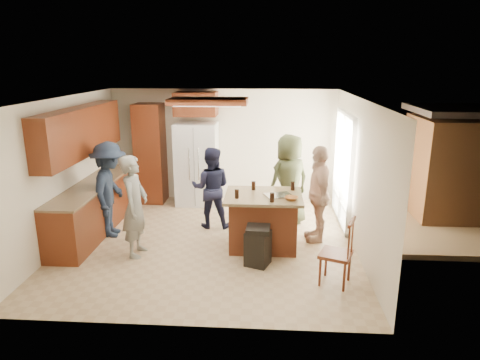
# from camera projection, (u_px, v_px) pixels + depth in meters

# --- Properties ---
(room_shell) EXTENTS (8.00, 5.20, 5.00)m
(room_shell) POSITION_uv_depth(u_px,v_px,m) (435.00, 175.00, 8.63)
(room_shell) COLOR tan
(room_shell) RESTS_ON ground
(person_front_left) EXTENTS (0.46, 0.62, 1.67)m
(person_front_left) POSITION_uv_depth(u_px,v_px,m) (135.00, 206.00, 6.86)
(person_front_left) COLOR gray
(person_front_left) RESTS_ON ground
(person_behind_left) EXTENTS (0.76, 0.48, 1.55)m
(person_behind_left) POSITION_uv_depth(u_px,v_px,m) (211.00, 188.00, 8.06)
(person_behind_left) COLOR #191B32
(person_behind_left) RESTS_ON ground
(person_behind_right) EXTENTS (1.04, 0.94, 1.78)m
(person_behind_right) POSITION_uv_depth(u_px,v_px,m) (289.00, 180.00, 8.13)
(person_behind_right) COLOR #333921
(person_behind_right) RESTS_ON ground
(person_side_right) EXTENTS (0.56, 1.02, 1.71)m
(person_side_right) POSITION_uv_depth(u_px,v_px,m) (318.00, 194.00, 7.44)
(person_side_right) COLOR tan
(person_side_right) RESTS_ON ground
(person_counter) EXTENTS (0.62, 1.16, 1.73)m
(person_counter) POSITION_uv_depth(u_px,v_px,m) (110.00, 190.00, 7.63)
(person_counter) COLOR #1B2537
(person_counter) RESTS_ON ground
(left_cabinetry) EXTENTS (0.64, 3.00, 2.30)m
(left_cabinetry) POSITION_uv_depth(u_px,v_px,m) (90.00, 181.00, 7.82)
(left_cabinetry) COLOR maroon
(left_cabinetry) RESTS_ON ground
(back_wall_units) EXTENTS (1.80, 0.60, 2.45)m
(back_wall_units) POSITION_uv_depth(u_px,v_px,m) (162.00, 141.00, 9.38)
(back_wall_units) COLOR maroon
(back_wall_units) RESTS_ON ground
(refrigerator) EXTENTS (0.90, 0.76, 1.80)m
(refrigerator) POSITION_uv_depth(u_px,v_px,m) (197.00, 164.00, 9.39)
(refrigerator) COLOR white
(refrigerator) RESTS_ON ground
(kitchen_island) EXTENTS (1.28, 1.03, 0.93)m
(kitchen_island) POSITION_uv_depth(u_px,v_px,m) (263.00, 220.00, 7.25)
(kitchen_island) COLOR #A14A29
(kitchen_island) RESTS_ON ground
(island_items) EXTENTS (1.05, 0.74, 0.15)m
(island_items) POSITION_uv_depth(u_px,v_px,m) (277.00, 194.00, 7.01)
(island_items) COLOR silver
(island_items) RESTS_ON kitchen_island
(trash_bin) EXTENTS (0.44, 0.44, 0.63)m
(trash_bin) POSITION_uv_depth(u_px,v_px,m) (258.00, 246.00, 6.63)
(trash_bin) COLOR black
(trash_bin) RESTS_ON ground
(spindle_chair) EXTENTS (0.54, 0.54, 0.99)m
(spindle_chair) POSITION_uv_depth(u_px,v_px,m) (337.00, 254.00, 6.02)
(spindle_chair) COLOR maroon
(spindle_chair) RESTS_ON ground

